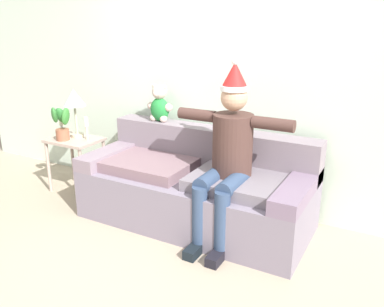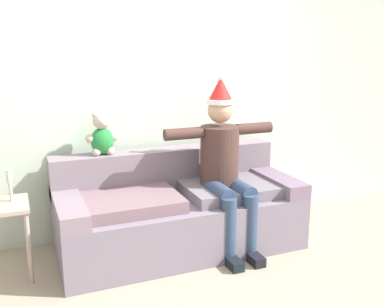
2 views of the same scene
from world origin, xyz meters
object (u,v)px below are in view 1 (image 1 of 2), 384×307
at_px(potted_plant, 61,124).
at_px(candle_tall, 61,124).
at_px(couch, 197,187).
at_px(person_seated, 228,152).
at_px(teddy_bear, 160,105).
at_px(table_lamp, 74,100).
at_px(candle_short, 86,125).
at_px(side_table, 75,148).

bearing_deg(potted_plant, candle_tall, 137.90).
height_order(couch, person_seated, person_seated).
height_order(teddy_bear, table_lamp, teddy_bear).
bearing_deg(teddy_bear, person_seated, -25.13).
height_order(table_lamp, potted_plant, table_lamp).
relative_size(person_seated, table_lamp, 2.95).
distance_m(potted_plant, candle_tall, 0.12).
xyz_separation_m(person_seated, candle_short, (-1.73, 0.19, -0.03)).
distance_m(side_table, candle_tall, 0.30).
bearing_deg(candle_short, potted_plant, -148.86).
bearing_deg(side_table, candle_short, 14.60).
bearing_deg(candle_tall, side_table, 7.42).
bearing_deg(table_lamp, potted_plant, -100.78).
xyz_separation_m(teddy_bear, candle_short, (-0.77, -0.26, -0.25)).
height_order(couch, potted_plant, potted_plant).
xyz_separation_m(couch, teddy_bear, (-0.59, 0.29, 0.68)).
relative_size(table_lamp, potted_plant, 1.37).
bearing_deg(side_table, couch, 0.45).
bearing_deg(side_table, person_seated, -4.60).
height_order(person_seated, side_table, person_seated).
bearing_deg(couch, candle_tall, -178.90).
relative_size(teddy_bear, potted_plant, 1.00).
relative_size(couch, side_table, 3.52).
xyz_separation_m(table_lamp, candle_short, (0.19, -0.04, -0.25)).
height_order(potted_plant, candle_tall, potted_plant).
distance_m(table_lamp, potted_plant, 0.29).
distance_m(couch, person_seated, 0.61).
distance_m(teddy_bear, side_table, 1.10).
distance_m(couch, side_table, 1.52).
bearing_deg(person_seated, candle_short, 173.68).
bearing_deg(person_seated, candle_tall, 176.30).
bearing_deg(person_seated, teddy_bear, 154.87).
bearing_deg(candle_tall, person_seated, -3.70).
xyz_separation_m(teddy_bear, table_lamp, (-0.96, -0.22, -0.00)).
bearing_deg(candle_tall, table_lamp, 41.71).
bearing_deg(couch, table_lamp, 177.30).
xyz_separation_m(side_table, table_lamp, (-0.04, 0.08, 0.51)).
xyz_separation_m(side_table, candle_tall, (-0.15, -0.02, 0.26)).
bearing_deg(candle_short, person_seated, -6.32).
height_order(candle_tall, candle_short, candle_short).
bearing_deg(side_table, potted_plant, -126.44).
distance_m(person_seated, candle_tall, 2.04).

